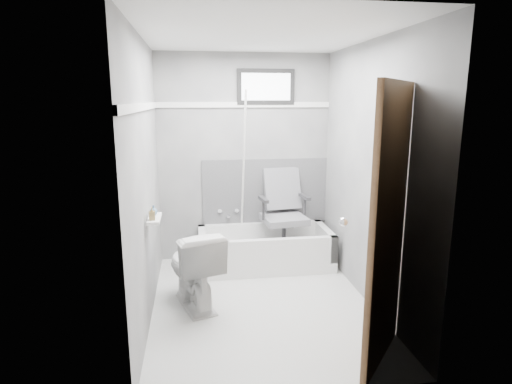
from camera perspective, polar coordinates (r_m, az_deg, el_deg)
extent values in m
plane|color=silver|center=(4.15, 0.72, -14.66)|extent=(2.60, 2.60, 0.00)
plane|color=silver|center=(3.74, 0.83, 20.26)|extent=(2.60, 2.60, 0.00)
cube|color=#5F5E63|center=(5.04, -1.57, 4.49)|extent=(2.00, 0.02, 2.40)
cube|color=#5F5E63|center=(2.52, 5.46, -3.39)|extent=(2.00, 0.02, 2.40)
cube|color=#5F5E63|center=(3.74, -14.53, 1.41)|extent=(0.02, 2.60, 2.40)
cube|color=#5F5E63|center=(4.04, 14.92, 2.17)|extent=(0.02, 2.60, 2.40)
imported|color=silver|center=(4.02, -8.32, -9.98)|extent=(0.62, 0.83, 0.73)
cube|color=#4C4C4F|center=(5.13, 1.24, 0.09)|extent=(1.50, 0.02, 0.78)
cube|color=white|center=(4.98, -1.60, 11.55)|extent=(2.00, 0.02, 0.06)
cube|color=white|center=(3.68, -14.85, 10.94)|extent=(0.02, 2.60, 0.06)
cylinder|color=white|center=(4.82, -1.71, 2.33)|extent=(0.02, 0.59, 1.87)
cube|color=white|center=(3.69, -13.39, -3.47)|extent=(0.10, 0.32, 0.02)
imported|color=olive|center=(3.60, -13.70, -2.81)|extent=(0.05, 0.05, 0.11)
imported|color=slate|center=(3.73, -13.51, -2.35)|extent=(0.09, 0.09, 0.09)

